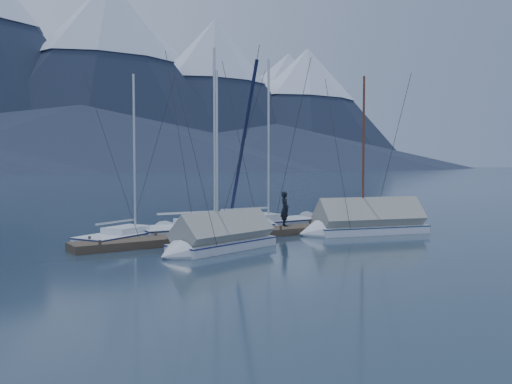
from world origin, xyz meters
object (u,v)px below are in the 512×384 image
at_px(sailboat_covered_near, 360,225).
at_px(sailboat_open_right, 276,224).
at_px(sailboat_covered_far, 215,241).
at_px(person, 285,209).
at_px(sailboat_open_left, 142,235).
at_px(sailboat_open_mid, 225,230).

bearing_deg(sailboat_covered_near, sailboat_open_right, 115.06).
bearing_deg(sailboat_open_right, sailboat_covered_far, -142.86).
relative_size(sailboat_covered_near, person, 4.95).
height_order(sailboat_open_left, sailboat_covered_near, sailboat_covered_near).
distance_m(sailboat_open_right, person, 2.40).
bearing_deg(sailboat_covered_far, person, 28.30).
xyz_separation_m(sailboat_open_left, person, (7.11, -1.97, 1.09)).
distance_m(sailboat_open_left, person, 7.45).
height_order(sailboat_open_mid, sailboat_covered_near, sailboat_open_mid).
distance_m(sailboat_open_left, sailboat_open_mid, 4.29).
xyz_separation_m(sailboat_covered_near, person, (-2.96, 2.50, 0.80)).
bearing_deg(sailboat_open_mid, sailboat_open_left, 171.33).
xyz_separation_m(sailboat_open_right, person, (-0.87, -1.96, 1.06)).
relative_size(sailboat_open_right, sailboat_covered_far, 1.26).
xyz_separation_m(sailboat_open_left, sailboat_covered_far, (1.16, -5.17, 0.25)).
bearing_deg(person, sailboat_covered_near, -111.04).
bearing_deg(sailboat_open_left, sailboat_covered_near, -23.97).
distance_m(sailboat_open_mid, sailboat_covered_far, 5.48).
xyz_separation_m(sailboat_open_right, sailboat_covered_far, (-6.82, -5.17, 0.22)).
relative_size(sailboat_open_mid, sailboat_open_right, 1.01).
bearing_deg(sailboat_covered_far, sailboat_covered_near, 4.48).
distance_m(sailboat_open_right, sailboat_covered_far, 8.56).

